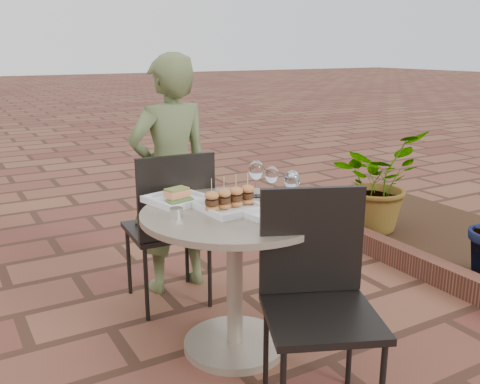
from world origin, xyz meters
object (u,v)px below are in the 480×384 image
plate_salmon (177,198)px  plate_sliders (230,202)px  chair_far (171,218)px  chair_near (317,284)px  plate_tuna (278,215)px  diner (171,176)px  cafe_table (235,259)px

plate_salmon → plate_sliders: plate_sliders is taller
chair_far → chair_near: size_ratio=1.00×
chair_far → plate_salmon: size_ratio=2.87×
plate_tuna → chair_far: bearing=104.9°
chair_near → diner: (-0.06, 1.37, 0.18)m
cafe_table → plate_sliders: plate_sliders is taller
chair_near → plate_tuna: chair_near is taller
diner → plate_tuna: bearing=91.2°
plate_salmon → plate_tuna: bearing=-58.4°
cafe_table → plate_tuna: bearing=-59.6°
plate_salmon → plate_sliders: (0.16, -0.26, 0.02)m
chair_far → plate_tuna: (0.20, -0.77, 0.19)m
chair_near → plate_tuna: size_ratio=3.39×
plate_tuna → cafe_table: bearing=120.4°
chair_near → plate_tuna: bearing=107.8°
chair_far → chair_near: same height
diner → plate_tuna: size_ratio=5.33×
plate_sliders → cafe_table: bearing=-57.5°
plate_salmon → chair_near: bearing=-72.4°
diner → cafe_table: bearing=84.5°
chair_near → plate_salmon: size_ratio=2.87×
cafe_table → diner: size_ratio=0.62×
plate_sliders → plate_tuna: (0.13, -0.22, -0.03)m
cafe_table → diner: (0.02, 0.83, 0.25)m
cafe_table → diner: 0.87m
plate_salmon → chair_far: bearing=73.8°
chair_near → diner: diner is taller
cafe_table → plate_sliders: bearing=122.5°
chair_far → plate_tuna: size_ratio=3.39×
chair_far → plate_sliders: 0.60m
plate_sliders → plate_tuna: 0.25m
cafe_table → chair_near: (0.08, -0.54, 0.07)m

